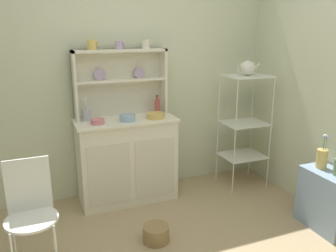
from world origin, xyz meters
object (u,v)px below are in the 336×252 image
Objects in this scene: wire_chair at (30,207)px; flower_vase at (322,157)px; hutch_shelf_unit at (120,77)px; cup_gold_0 at (92,45)px; jam_bottle at (157,106)px; utensil_jar at (86,115)px; hutch_cabinet at (127,159)px; floor_basket at (156,234)px; porcelain_teapot at (248,68)px; bowl_mixing_large at (98,121)px; side_shelf_blue at (328,200)px; bakers_rack at (245,118)px.

flower_vase is (2.40, -0.22, 0.11)m from wire_chair.
hutch_shelf_unit is 9.45× the size of cup_gold_0.
jam_bottle is 0.87× the size of utensil_jar.
floor_basket is at bearing -89.31° from hutch_cabinet.
porcelain_teapot is at bearing -7.61° from utensil_jar.
hutch_cabinet is 10.15× the size of cup_gold_0.
hutch_shelf_unit is at bearing 71.01° from wire_chair.
bowl_mixing_large is at bearing 150.58° from flower_vase.
flower_vase is at bearing -46.00° from jam_bottle.
side_shelf_blue is 2.38× the size of floor_basket.
cup_gold_0 is (0.66, 0.97, 1.04)m from wire_chair.
utensil_jar reaches higher than flower_vase.
flower_vase is at bearing -31.90° from utensil_jar.
floor_basket is at bearing -89.43° from hutch_shelf_unit.
bowl_mixing_large reaches higher than hutch_cabinet.
flower_vase is at bearing -29.42° from bowl_mixing_large.
bowl_mixing_large is at bearing 147.71° from side_shelf_blue.
wire_chair is at bearing -129.41° from bowl_mixing_large.
porcelain_teapot is (0.92, -0.23, 0.38)m from jam_bottle.
hutch_cabinet is 0.91m from floor_basket.
cup_gold_0 reaches higher than bakers_rack.
floor_basket is 1.79m from cup_gold_0.
hutch_cabinet reaches higher than floor_basket.
jam_bottle is at bearing 134.00° from flower_vase.
hutch_cabinet is at bearing -166.62° from jam_bottle.
floor_basket is 1.29m from utensil_jar.
bowl_mixing_large is at bearing 177.47° from porcelain_teapot.
utensil_jar is at bearing 172.40° from bakers_rack.
side_shelf_blue is 2.32m from utensil_jar.
side_shelf_blue reaches higher than floor_basket.
utensil_jar is 1.71m from porcelain_teapot.
bowl_mixing_large is (-1.76, 1.11, 0.61)m from side_shelf_blue.
porcelain_teapot is at bearing -2.53° from bowl_mixing_large.
jam_bottle is at bearing 0.72° from utensil_jar.
wire_chair is at bearing -144.01° from jam_bottle.
side_shelf_blue is 5.40× the size of cup_gold_0.
hutch_shelf_unit is 4.64× the size of jam_bottle.
bowl_mixing_large is 1.63m from porcelain_teapot.
side_shelf_blue is at bearing -42.44° from hutch_shelf_unit.
utensil_jar is (-0.73, -0.01, -0.02)m from jam_bottle.
side_shelf_blue is at bearing -38.81° from hutch_cabinet.
bakers_rack is at bearing 41.13° from wire_chair.
jam_bottle is (1.29, 0.93, 0.41)m from wire_chair.
cup_gold_0 is 0.31× the size of flower_vase.
floor_basket is at bearing 170.71° from flower_vase.
hutch_shelf_unit is at bearing 140.21° from flower_vase.
utensil_jar is (-0.37, 0.91, 0.84)m from floor_basket.
cup_gold_0 is 2.31m from flower_vase.
hutch_shelf_unit is at bearing 39.48° from bowl_mixing_large.
cup_gold_0 is at bearing 143.01° from side_shelf_blue.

